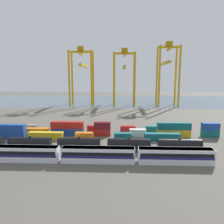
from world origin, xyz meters
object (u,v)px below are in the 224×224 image
object	(u,v)px
gantry_crane_west	(82,70)
gantry_crane_central	(124,71)
shipping_container_1	(9,135)
gantry_crane_east	(167,68)
shipping_container_8	(33,131)
freight_tank_row	(79,144)
shipping_container_22	(128,129)
shipping_container_11	(102,132)
passenger_train	(98,154)
shipping_container_16	(210,133)
shipping_container_13	(138,133)

from	to	relation	value
gantry_crane_west	gantry_crane_central	bearing A→B (deg)	1.00
shipping_container_1	gantry_crane_west	world-z (taller)	gantry_crane_west
gantry_crane_east	shipping_container_8	bearing A→B (deg)	-126.08
freight_tank_row	shipping_container_22	size ratio (longest dim) A/B	11.81
shipping_container_11	gantry_crane_west	bearing A→B (deg)	104.41
passenger_train	gantry_crane_central	bearing A→B (deg)	86.17
freight_tank_row	shipping_container_22	world-z (taller)	freight_tank_row
shipping_container_8	gantry_crane_east	size ratio (longest dim) A/B	0.25
shipping_container_1	gantry_crane_east	bearing A→B (deg)	53.02
passenger_train	gantry_crane_east	bearing A→B (deg)	70.90
shipping_container_8	shipping_container_16	size ratio (longest dim) A/B	2.00
shipping_container_13	shipping_container_22	distance (m)	6.62
shipping_container_13	gantry_crane_east	size ratio (longest dim) A/B	0.13
passenger_train	shipping_container_1	distance (m)	39.31
shipping_container_22	gantry_crane_east	distance (m)	98.94
shipping_container_1	shipping_container_8	distance (m)	8.64
gantry_crane_central	shipping_container_22	bearing A→B (deg)	-89.70
shipping_container_1	gantry_crane_east	distance (m)	128.62
shipping_container_16	shipping_container_1	bearing A→B (deg)	-175.54
passenger_train	shipping_container_22	distance (m)	32.24
freight_tank_row	shipping_container_11	world-z (taller)	freight_tank_row
shipping_container_11	gantry_crane_east	distance (m)	107.52
shipping_container_1	shipping_container_11	distance (m)	33.30
shipping_container_8	gantry_crane_west	world-z (taller)	gantry_crane_west
shipping_container_8	shipping_container_11	world-z (taller)	same
gantry_crane_central	gantry_crane_east	world-z (taller)	gantry_crane_east
shipping_container_8	shipping_container_11	xyz separation A→B (m)	(26.28, 0.00, 0.00)
gantry_crane_west	passenger_train	bearing A→B (deg)	-78.04
freight_tank_row	gantry_crane_east	xyz separation A→B (m)	(48.20, 111.53, 26.95)
freight_tank_row	shipping_container_22	xyz separation A→B (m)	(15.15, 22.45, -0.66)
freight_tank_row	shipping_container_13	world-z (taller)	freight_tank_row
gantry_crane_west	gantry_crane_east	bearing A→B (deg)	0.09
shipping_container_8	shipping_container_16	world-z (taller)	same
shipping_container_11	gantry_crane_east	xyz separation A→B (m)	(42.74, 94.71, 27.62)
freight_tank_row	shipping_container_8	xyz separation A→B (m)	(-20.81, 16.81, -0.66)
shipping_container_1	gantry_crane_east	xyz separation A→B (m)	(75.56, 100.36, 27.62)
freight_tank_row	shipping_container_1	size ratio (longest dim) A/B	5.89
passenger_train	gantry_crane_east	xyz separation A→B (m)	(41.61, 120.15, 26.77)
passenger_train	gantry_crane_central	xyz separation A→B (m)	(8.09, 120.63, 24.16)
freight_tank_row	gantry_crane_east	size ratio (longest dim) A/B	1.48
shipping_container_16	gantry_crane_west	xyz separation A→B (m)	(-63.74, 94.61, 25.92)
shipping_container_16	gantry_crane_east	size ratio (longest dim) A/B	0.13
passenger_train	shipping_container_16	xyz separation A→B (m)	(38.30, 25.43, -0.84)
shipping_container_11	gantry_crane_central	world-z (taller)	gantry_crane_central
passenger_train	shipping_container_22	xyz separation A→B (m)	(8.55, 31.08, -0.84)
passenger_train	shipping_container_8	xyz separation A→B (m)	(-27.41, 25.43, -0.84)
gantry_crane_central	gantry_crane_west	bearing A→B (deg)	-179.00
shipping_container_16	gantry_crane_east	distance (m)	98.71
gantry_crane_central	gantry_crane_east	distance (m)	33.63
shipping_container_1	shipping_container_22	size ratio (longest dim) A/B	2.00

